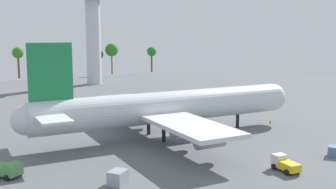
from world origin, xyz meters
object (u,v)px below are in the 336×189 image
object	(u,v)px
safety_cone_nose	(270,121)
control_tower	(93,29)
baggage_tug	(63,119)
pushback_tractor	(285,164)
cargo_container_fore	(118,177)
cargo_airplane	(167,107)
catering_truck	(7,169)

from	to	relation	value
safety_cone_nose	control_tower	bearing A→B (deg)	98.07
baggage_tug	pushback_tractor	distance (m)	51.04
cargo_container_fore	cargo_airplane	bearing A→B (deg)	48.02
cargo_container_fore	safety_cone_nose	xyz separation A→B (m)	(43.75, 19.65, -0.59)
cargo_container_fore	control_tower	size ratio (longest dim) A/B	0.09
cargo_airplane	control_tower	bearing A→B (deg)	81.17
cargo_airplane	safety_cone_nose	distance (m)	26.68
catering_truck	cargo_container_fore	world-z (taller)	catering_truck
cargo_airplane	cargo_container_fore	world-z (taller)	cargo_airplane
cargo_container_fore	safety_cone_nose	distance (m)	47.96
baggage_tug	control_tower	bearing A→B (deg)	66.87
control_tower	catering_truck	bearing A→B (deg)	-114.19
pushback_tractor	safety_cone_nose	size ratio (longest dim) A/B	6.42
baggage_tug	safety_cone_nose	distance (m)	46.11
catering_truck	safety_cone_nose	distance (m)	57.22
cargo_airplane	baggage_tug	bearing A→B (deg)	125.85
safety_cone_nose	control_tower	xyz separation A→B (m)	(-12.46, 87.95, 21.32)
cargo_airplane	safety_cone_nose	world-z (taller)	cargo_airplane
baggage_tug	pushback_tractor	xyz separation A→B (m)	(20.82, -46.60, -0.06)
control_tower	cargo_container_fore	bearing A→B (deg)	-106.21
catering_truck	control_tower	xyz separation A→B (m)	(43.91, 97.72, 20.59)
cargo_airplane	baggage_tug	world-z (taller)	cargo_airplane
pushback_tractor	catering_truck	xyz separation A→B (m)	(-36.01, 16.09, 0.02)
catering_truck	cargo_container_fore	distance (m)	16.03
pushback_tractor	control_tower	world-z (taller)	control_tower
catering_truck	safety_cone_nose	world-z (taller)	catering_truck
pushback_tractor	cargo_container_fore	distance (m)	24.20
cargo_airplane	control_tower	xyz separation A→B (m)	(13.67, 88.03, 15.94)
catering_truck	safety_cone_nose	xyz separation A→B (m)	(56.37, 9.77, -0.73)
pushback_tractor	catering_truck	distance (m)	39.45
baggage_tug	safety_cone_nose	size ratio (longest dim) A/B	6.45
cargo_airplane	catering_truck	bearing A→B (deg)	-162.23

